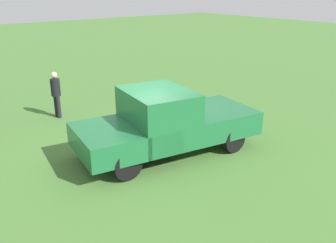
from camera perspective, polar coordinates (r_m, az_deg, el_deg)
ground_plane at (r=10.39m, az=-3.09°, el=-4.26°), size 80.00×80.00×0.00m
pickup_truck at (r=9.77m, az=-0.66°, el=0.03°), size 5.21×2.78×1.80m
person_bystander at (r=13.18m, az=-17.05°, el=4.39°), size 0.32×0.34×1.61m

